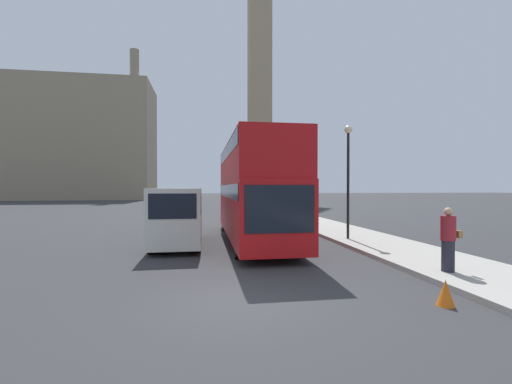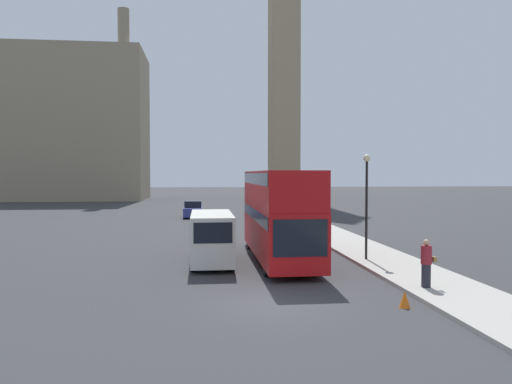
% 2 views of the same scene
% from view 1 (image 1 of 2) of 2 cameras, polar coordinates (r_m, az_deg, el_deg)
% --- Properties ---
extents(ground_plane, '(300.00, 300.00, 0.00)m').
position_cam_1_polar(ground_plane, '(7.85, -2.42, -17.65)').
color(ground_plane, '#333335').
extents(sidewalk_strip, '(3.34, 120.00, 0.15)m').
position_cam_1_polar(sidewalk_strip, '(10.80, 36.45, -12.25)').
color(sidewalk_strip, '#ADA89E').
rests_on(sidewalk_strip, ground_plane).
extents(clock_tower, '(5.62, 5.79, 70.44)m').
position_cam_1_polar(clock_tower, '(89.11, 0.60, 22.89)').
color(clock_tower, tan).
rests_on(clock_tower, ground_plane).
extents(building_block_distant, '(34.38, 15.06, 30.45)m').
position_cam_1_polar(building_block_distant, '(84.36, -28.60, 7.46)').
color(building_block_distant, gray).
rests_on(building_block_distant, ground_plane).
extents(red_double_decker_bus, '(2.52, 11.18, 4.49)m').
position_cam_1_polar(red_double_decker_bus, '(15.94, -0.45, 0.82)').
color(red_double_decker_bus, '#B71114').
rests_on(red_double_decker_bus, ground_plane).
extents(white_van, '(1.98, 5.51, 2.45)m').
position_cam_1_polar(white_van, '(15.01, -12.86, -3.73)').
color(white_van, silver).
rests_on(white_van, ground_plane).
extents(pedestrian, '(0.55, 0.39, 1.78)m').
position_cam_1_polar(pedestrian, '(10.95, 29.40, -6.92)').
color(pedestrian, '#23232D').
rests_on(pedestrian, sidewalk_strip).
extents(street_lamp, '(0.36, 0.36, 5.16)m').
position_cam_1_polar(street_lamp, '(16.15, 15.11, 4.64)').
color(street_lamp, black).
rests_on(street_lamp, sidewalk_strip).
extents(parked_sedan, '(1.86, 4.44, 1.65)m').
position_cam_1_polar(parked_sedan, '(41.39, -12.11, -1.72)').
color(parked_sedan, navy).
rests_on(parked_sedan, ground_plane).
extents(traffic_cone, '(0.36, 0.36, 0.55)m').
position_cam_1_polar(traffic_cone, '(8.43, 29.04, -14.48)').
color(traffic_cone, orange).
rests_on(traffic_cone, ground_plane).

